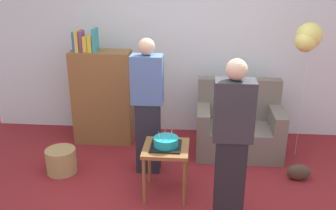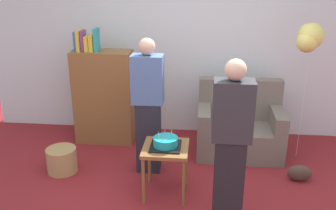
{
  "view_description": "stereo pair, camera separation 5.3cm",
  "coord_description": "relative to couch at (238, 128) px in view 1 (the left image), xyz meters",
  "views": [
    {
      "loc": [
        0.13,
        -3.26,
        2.37
      ],
      "look_at": [
        -0.2,
        0.53,
        0.95
      ],
      "focal_mm": 40.14,
      "sensor_mm": 36.0,
      "label": 1
    },
    {
      "loc": [
        0.19,
        -3.25,
        2.37
      ],
      "look_at": [
        -0.2,
        0.53,
        0.95
      ],
      "focal_mm": 40.14,
      "sensor_mm": 36.0,
      "label": 2
    }
  ],
  "objects": [
    {
      "name": "birthday_cake",
      "position": [
        -0.87,
        -1.09,
        0.28
      ],
      "size": [
        0.32,
        0.32,
        0.17
      ],
      "color": "black",
      "rests_on": "side_table"
    },
    {
      "name": "person_blowing_candles",
      "position": [
        -1.12,
        -0.6,
        0.49
      ],
      "size": [
        0.36,
        0.22,
        1.63
      ],
      "rotation": [
        0.0,
        0.0,
        -0.19
      ],
      "color": "#23232D",
      "rests_on": "ground_plane"
    },
    {
      "name": "side_table",
      "position": [
        -0.87,
        -1.09,
        0.15
      ],
      "size": [
        0.48,
        0.48,
        0.57
      ],
      "color": "brown",
      "rests_on": "ground_plane"
    },
    {
      "name": "person_holding_cake",
      "position": [
        -0.22,
        -1.48,
        0.49
      ],
      "size": [
        0.36,
        0.22,
        1.63
      ],
      "rotation": [
        0.0,
        0.0,
        2.61
      ],
      "color": "black",
      "rests_on": "ground_plane"
    },
    {
      "name": "wicker_basket",
      "position": [
        -2.17,
        -0.74,
        -0.19
      ],
      "size": [
        0.36,
        0.36,
        0.3
      ],
      "primitive_type": "cylinder",
      "color": "#A88451",
      "rests_on": "ground_plane"
    },
    {
      "name": "handbag",
      "position": [
        0.65,
        -0.68,
        -0.24
      ],
      "size": [
        0.28,
        0.14,
        0.2
      ],
      "primitive_type": "ellipsoid",
      "color": "#473328",
      "rests_on": "ground_plane"
    },
    {
      "name": "couch",
      "position": [
        0.0,
        0.0,
        0.0
      ],
      "size": [
        1.1,
        0.7,
        0.96
      ],
      "color": "#6B6056",
      "rests_on": "ground_plane"
    },
    {
      "name": "wall_back",
      "position": [
        -0.67,
        0.68,
        1.01
      ],
      "size": [
        6.0,
        0.1,
        2.7
      ],
      "primitive_type": "cube",
      "color": "silver",
      "rests_on": "ground_plane"
    },
    {
      "name": "ground_plane",
      "position": [
        -0.67,
        -1.37,
        -0.34
      ],
      "size": [
        8.0,
        8.0,
        0.0
      ],
      "primitive_type": "plane",
      "color": "maroon"
    },
    {
      "name": "balloon_bunch",
      "position": [
        0.73,
        -0.09,
        1.23
      ],
      "size": [
        0.32,
        0.33,
        1.75
      ],
      "color": "silver",
      "rests_on": "ground_plane"
    },
    {
      "name": "bookshelf",
      "position": [
        -1.87,
        0.18,
        0.34
      ],
      "size": [
        0.8,
        0.36,
        1.6
      ],
      "color": "brown",
      "rests_on": "ground_plane"
    }
  ]
}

